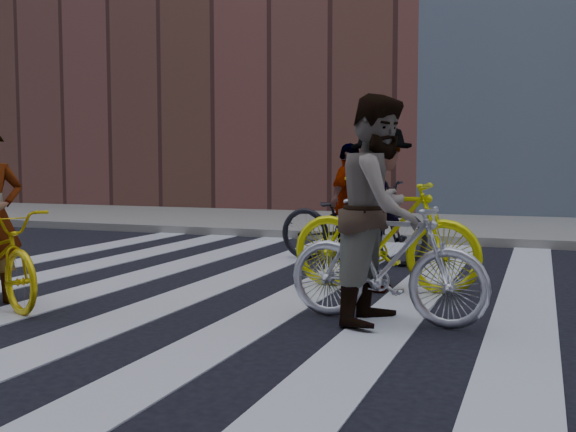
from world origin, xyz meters
The scene contains 9 objects.
ground centered at (0.00, 0.00, 0.00)m, with size 100.00×100.00×0.00m, color black.
sidewalk_far centered at (0.00, 7.50, 0.07)m, with size 100.00×5.00×0.15m, color gray.
zebra_crosswalk centered at (0.00, 0.00, 0.01)m, with size 8.25×10.00×0.01m.
bike_silver_mid centered at (1.63, -0.76, 0.53)m, with size 0.50×1.78×1.07m, color silver.
bike_yellow_right centered at (1.30, 0.66, 0.62)m, with size 0.58×2.06×1.24m, color #E1E60C.
bike_dark_rear centered at (0.42, 2.53, 0.57)m, with size 0.76×2.17×1.14m, color black.
rider_mid centered at (1.58, -0.76, 0.98)m, with size 0.95×0.74×1.96m, color slate.
rider_right centered at (1.25, 0.66, 0.90)m, with size 1.16×0.66×1.79m, color slate.
rider_rear centered at (0.37, 2.53, 0.83)m, with size 0.97×0.40×1.65m, color slate.
Camera 1 is at (2.87, -6.43, 1.38)m, focal length 42.00 mm.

